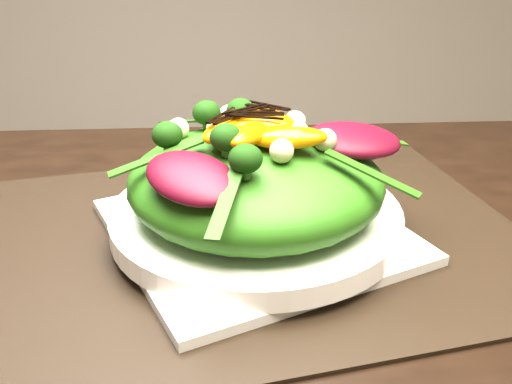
{
  "coord_description": "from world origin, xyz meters",
  "views": [
    {
      "loc": [
        0.14,
        -0.33,
        1.02
      ],
      "look_at": [
        0.17,
        0.14,
        0.8
      ],
      "focal_mm": 42.0,
      "sensor_mm": 36.0,
      "label": 1
    }
  ],
  "objects": [
    {
      "name": "radicchio_leaf",
      "position": [
        0.25,
        0.15,
        0.84
      ],
      "size": [
        0.09,
        0.06,
        0.02
      ],
      "primitive_type": "ellipsoid",
      "rotation": [
        0.0,
        0.0,
        0.11
      ],
      "color": "#3E0612",
      "rests_on": "lettuce_mound"
    },
    {
      "name": "plate_base",
      "position": [
        0.17,
        0.14,
        0.76
      ],
      "size": [
        0.31,
        0.31,
        0.01
      ],
      "primitive_type": "cube",
      "rotation": [
        0.0,
        0.0,
        0.41
      ],
      "color": "white",
      "rests_on": "placemat"
    },
    {
      "name": "macadamia_nut",
      "position": [
        0.2,
        0.1,
        0.85
      ],
      "size": [
        0.02,
        0.02,
        0.02
      ],
      "primitive_type": "sphere",
      "rotation": [
        0.0,
        0.0,
        0.18
      ],
      "color": "beige",
      "rests_on": "lettuce_mound"
    },
    {
      "name": "broccoli_floret",
      "position": [
        0.11,
        0.18,
        0.85
      ],
      "size": [
        0.05,
        0.05,
        0.04
      ],
      "primitive_type": "sphere",
      "rotation": [
        0.0,
        0.0,
        -0.4
      ],
      "color": "#11370A",
      "rests_on": "lettuce_mound"
    },
    {
      "name": "lettuce_mound",
      "position": [
        0.17,
        0.14,
        0.81
      ],
      "size": [
        0.29,
        0.29,
        0.08
      ],
      "primitive_type": "ellipsoid",
      "rotation": [
        0.0,
        0.0,
        -0.36
      ],
      "color": "#2C6312",
      "rests_on": "salad_bowl"
    },
    {
      "name": "salad_bowl",
      "position": [
        0.17,
        0.14,
        0.77
      ],
      "size": [
        0.27,
        0.27,
        0.02
      ],
      "primitive_type": "cylinder",
      "rotation": [
        0.0,
        0.0,
        0.04
      ],
      "color": "white",
      "rests_on": "plate_base"
    },
    {
      "name": "balsamic_drizzle",
      "position": [
        0.15,
        0.17,
        0.86
      ],
      "size": [
        0.05,
        0.01,
        0.0
      ],
      "primitive_type": "cube",
      "rotation": [
        0.0,
        0.0,
        0.19
      ],
      "color": "black",
      "rests_on": "orange_segment"
    },
    {
      "name": "placemat",
      "position": [
        0.17,
        0.14,
        0.75
      ],
      "size": [
        0.54,
        0.45,
        0.0
      ],
      "primitive_type": "cube",
      "rotation": [
        0.0,
        0.0,
        0.19
      ],
      "color": "black",
      "rests_on": "dining_table"
    },
    {
      "name": "dining_table",
      "position": [
        0.0,
        0.0,
        0.73
      ],
      "size": [
        1.6,
        0.9,
        0.75
      ],
      "primitive_type": "cube",
      "color": "black",
      "rests_on": "floor"
    },
    {
      "name": "orange_segment",
      "position": [
        0.15,
        0.17,
        0.85
      ],
      "size": [
        0.07,
        0.04,
        0.02
      ],
      "primitive_type": "ellipsoid",
      "rotation": [
        0.0,
        0.0,
        0.19
      ],
      "color": "#DE6703",
      "rests_on": "lettuce_mound"
    }
  ]
}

